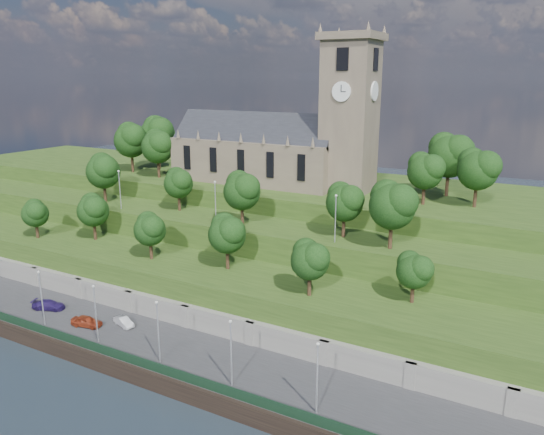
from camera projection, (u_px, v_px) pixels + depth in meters
The scene contains 17 objects.
ground at pixel (96, 370), 64.13m from camera, with size 320.00×320.00×0.00m, color black.
promenade at pixel (131, 341), 68.95m from camera, with size 160.00×12.00×2.00m, color #2D2D30.
quay_wall at pixel (95, 362), 63.81m from camera, with size 160.00×0.50×2.20m, color black.
fence at pixel (98, 348), 63.97m from camera, with size 160.00×0.10×1.20m, color #16321F.
retaining_wall at pixel (160, 313), 73.62m from camera, with size 160.00×2.10×5.00m.
embankment_lower at pixel (187, 288), 78.34m from camera, with size 160.00×12.00×8.00m, color #294216.
embankment_upper at pixel (227, 254), 87.13m from camera, with size 160.00×10.00×12.00m, color #294216.
hilltop at pixel (286, 217), 104.52m from camera, with size 160.00×32.00×15.00m, color #294216.
church at pixel (280, 143), 96.89m from camera, with size 38.60×12.35×27.60m.
trees_lower at pixel (183, 230), 76.29m from camera, with size 66.94×9.00×7.95m.
trees_upper at pixel (241, 187), 81.58m from camera, with size 60.06×8.58×9.22m.
trees_hilltop at pixel (257, 146), 98.36m from camera, with size 74.53×16.68×11.33m.
lamp_posts_promenade at pixel (95, 309), 65.51m from camera, with size 60.36×0.36×7.71m.
lamp_posts_upper at pixel (215, 199), 82.02m from camera, with size 40.36×0.36×6.82m.
car_left at pixel (87, 321), 70.69m from camera, with size 1.69×4.21×1.43m, color maroon.
car_middle at pixel (124, 322), 70.87m from camera, with size 1.24×3.56×1.17m, color #A3A2A7.
car_right at pixel (49, 305), 75.89m from camera, with size 1.88×4.63×1.34m, color #24164E.
Camera 1 is at (46.27, -39.84, 34.34)m, focal length 35.00 mm.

